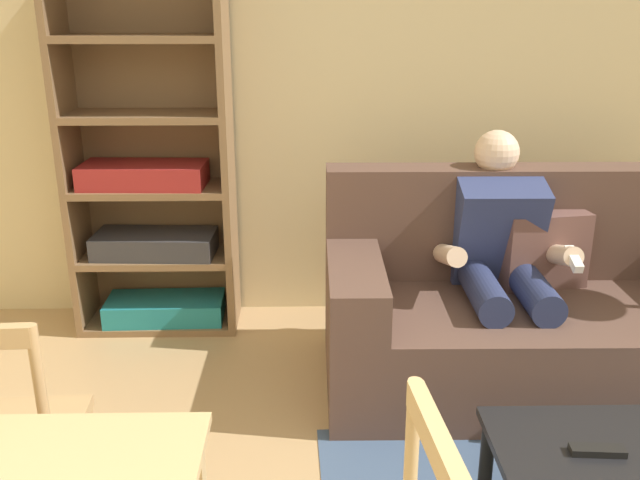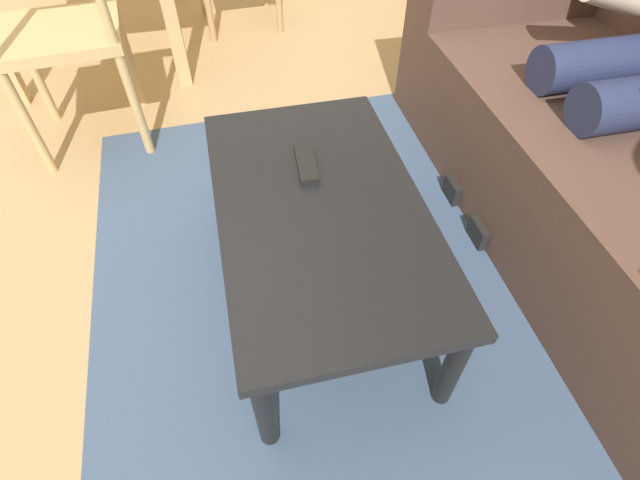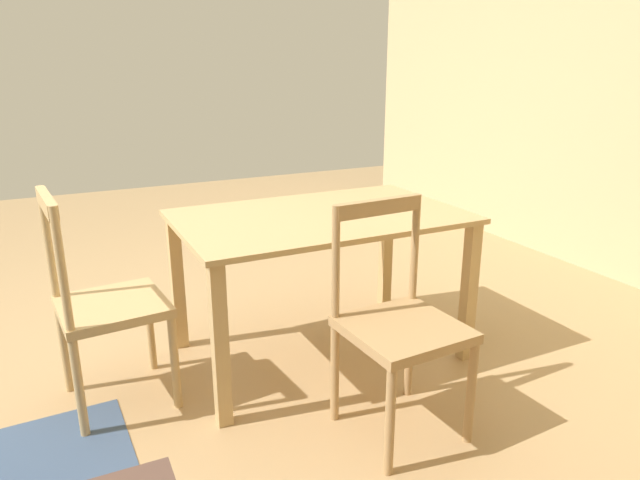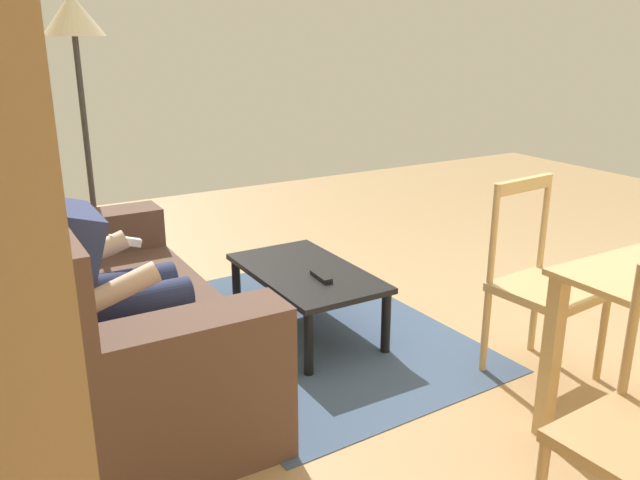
# 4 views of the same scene
# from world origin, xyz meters

# --- Properties ---
(ground_plane) EXTENTS (8.69, 8.69, 0.00)m
(ground_plane) POSITION_xyz_m (0.00, 0.00, 0.00)
(ground_plane) COLOR tan
(coffee_table) EXTENTS (0.94, 0.54, 0.36)m
(coffee_table) POSITION_xyz_m (0.94, 0.87, 0.32)
(coffee_table) COLOR black
(coffee_table) RESTS_ON ground_plane
(tv_remote) EXTENTS (0.17, 0.06, 0.02)m
(tv_remote) POSITION_xyz_m (0.78, 0.87, 0.38)
(tv_remote) COLOR black
(tv_remote) RESTS_ON coffee_table
(dining_chair_facing_couch) EXTENTS (0.46, 0.46, 0.94)m
(dining_chair_facing_couch) POSITION_xyz_m (-0.03, 0.14, 0.45)
(dining_chair_facing_couch) COLOR tan
(dining_chair_facing_couch) RESTS_ON ground_plane
(area_rug) EXTENTS (2.05, 1.47, 0.01)m
(area_rug) POSITION_xyz_m (0.94, 0.87, 0.00)
(area_rug) COLOR #3D5170
(area_rug) RESTS_ON ground_plane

